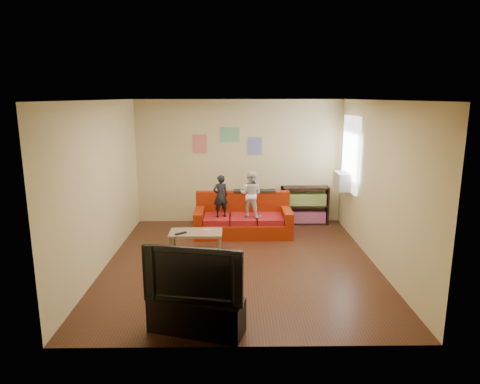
{
  "coord_description": "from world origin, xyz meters",
  "views": [
    {
      "loc": [
        -0.11,
        -6.81,
        2.75
      ],
      "look_at": [
        0.0,
        0.8,
        1.05
      ],
      "focal_mm": 32.0,
      "sensor_mm": 36.0,
      "label": 1
    }
  ],
  "objects_px": {
    "bookshelf": "(305,207)",
    "child_a": "(221,196)",
    "sofa": "(243,220)",
    "tv_stand": "(196,315)",
    "child_b": "(251,194)",
    "file_box": "(280,228)",
    "coffee_table": "(196,235)",
    "television": "(195,272)"
  },
  "relations": [
    {
      "from": "child_a",
      "to": "bookshelf",
      "type": "xyz_separation_m",
      "value": [
        1.83,
        0.89,
        -0.46
      ]
    },
    {
      "from": "child_a",
      "to": "child_b",
      "type": "height_order",
      "value": "child_b"
    },
    {
      "from": "bookshelf",
      "to": "child_a",
      "type": "bearing_deg",
      "value": -154.05
    },
    {
      "from": "child_a",
      "to": "coffee_table",
      "type": "bearing_deg",
      "value": 45.89
    },
    {
      "from": "child_b",
      "to": "file_box",
      "type": "bearing_deg",
      "value": -159.25
    },
    {
      "from": "child_b",
      "to": "television",
      "type": "relative_size",
      "value": 0.79
    },
    {
      "from": "child_b",
      "to": "bookshelf",
      "type": "bearing_deg",
      "value": -122.85
    },
    {
      "from": "child_a",
      "to": "coffee_table",
      "type": "distance_m",
      "value": 1.18
    },
    {
      "from": "file_box",
      "to": "tv_stand",
      "type": "height_order",
      "value": "tv_stand"
    },
    {
      "from": "tv_stand",
      "to": "child_a",
      "type": "bearing_deg",
      "value": 103.57
    },
    {
      "from": "file_box",
      "to": "television",
      "type": "bearing_deg",
      "value": -111.2
    },
    {
      "from": "child_b",
      "to": "television",
      "type": "bearing_deg",
      "value": 98.84
    },
    {
      "from": "sofa",
      "to": "coffee_table",
      "type": "distance_m",
      "value": 1.45
    },
    {
      "from": "child_a",
      "to": "file_box",
      "type": "relative_size",
      "value": 1.84
    },
    {
      "from": "sofa",
      "to": "tv_stand",
      "type": "xyz_separation_m",
      "value": [
        -0.64,
        -3.74,
        -0.07
      ]
    },
    {
      "from": "tv_stand",
      "to": "bookshelf",
      "type": "bearing_deg",
      "value": 82.28
    },
    {
      "from": "child_a",
      "to": "tv_stand",
      "type": "distance_m",
      "value": 3.63
    },
    {
      "from": "child_b",
      "to": "coffee_table",
      "type": "bearing_deg",
      "value": 65.71
    },
    {
      "from": "child_b",
      "to": "file_box",
      "type": "relative_size",
      "value": 2.0
    },
    {
      "from": "file_box",
      "to": "television",
      "type": "relative_size",
      "value": 0.39
    },
    {
      "from": "tv_stand",
      "to": "coffee_table",
      "type": "bearing_deg",
      "value": 111.56
    },
    {
      "from": "sofa",
      "to": "television",
      "type": "bearing_deg",
      "value": -99.65
    },
    {
      "from": "child_a",
      "to": "child_b",
      "type": "xyz_separation_m",
      "value": [
        0.6,
        0.0,
        0.04
      ]
    },
    {
      "from": "bookshelf",
      "to": "television",
      "type": "xyz_separation_m",
      "value": [
        -2.01,
        -4.46,
        0.4
      ]
    },
    {
      "from": "child_b",
      "to": "coffee_table",
      "type": "distance_m",
      "value": 1.51
    },
    {
      "from": "sofa",
      "to": "tv_stand",
      "type": "relative_size",
      "value": 1.72
    },
    {
      "from": "coffee_table",
      "to": "tv_stand",
      "type": "bearing_deg",
      "value": -84.96
    },
    {
      "from": "sofa",
      "to": "bookshelf",
      "type": "bearing_deg",
      "value": 27.73
    },
    {
      "from": "child_b",
      "to": "tv_stand",
      "type": "distance_m",
      "value": 3.72
    },
    {
      "from": "sofa",
      "to": "file_box",
      "type": "xyz_separation_m",
      "value": [
        0.75,
        -0.17,
        -0.13
      ]
    },
    {
      "from": "sofa",
      "to": "child_b",
      "type": "bearing_deg",
      "value": -48.36
    },
    {
      "from": "child_b",
      "to": "television",
      "type": "height_order",
      "value": "child_b"
    },
    {
      "from": "sofa",
      "to": "child_b",
      "type": "distance_m",
      "value": 0.62
    },
    {
      "from": "child_b",
      "to": "file_box",
      "type": "height_order",
      "value": "child_b"
    },
    {
      "from": "coffee_table",
      "to": "television",
      "type": "height_order",
      "value": "television"
    },
    {
      "from": "child_b",
      "to": "sofa",
      "type": "bearing_deg",
      "value": -27.15
    },
    {
      "from": "coffee_table",
      "to": "bookshelf",
      "type": "height_order",
      "value": "bookshelf"
    },
    {
      "from": "sofa",
      "to": "child_a",
      "type": "distance_m",
      "value": 0.73
    },
    {
      "from": "child_a",
      "to": "television",
      "type": "relative_size",
      "value": 0.72
    },
    {
      "from": "sofa",
      "to": "television",
      "type": "xyz_separation_m",
      "value": [
        -0.64,
        -3.74,
        0.48
      ]
    },
    {
      "from": "child_a",
      "to": "file_box",
      "type": "xyz_separation_m",
      "value": [
        1.2,
        -0.0,
        -0.67
      ]
    },
    {
      "from": "file_box",
      "to": "child_b",
      "type": "bearing_deg",
      "value": 179.54
    }
  ]
}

